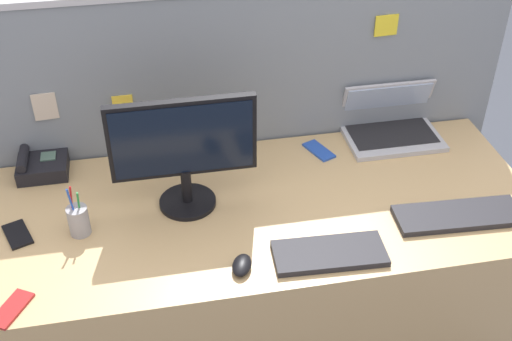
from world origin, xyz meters
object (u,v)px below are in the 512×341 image
(desk_phone, at_px, (41,166))
(cell_phone_black_slab, at_px, (18,234))
(cell_phone_blue_case, at_px, (319,151))
(laptop, at_px, (390,124))
(computer_mouse_right_hand, at_px, (242,265))
(pen_cup, at_px, (79,220))
(keyboard_spare, at_px, (329,253))
(keyboard_main, at_px, (458,215))
(desktop_monitor, at_px, (183,147))
(cell_phone_red_case, at_px, (11,309))

(desk_phone, xyz_separation_m, cell_phone_black_slab, (-0.06, -0.34, -0.03))
(desk_phone, height_order, cell_phone_blue_case, desk_phone)
(desk_phone, bearing_deg, cell_phone_black_slab, -99.42)
(laptop, distance_m, computer_mouse_right_hand, 0.98)
(laptop, bearing_deg, cell_phone_black_slab, -166.06)
(desk_phone, xyz_separation_m, pen_cup, (0.15, -0.37, 0.02))
(keyboard_spare, xyz_separation_m, cell_phone_black_slab, (-0.99, 0.30, -0.01))
(laptop, height_order, pen_cup, laptop)
(cell_phone_black_slab, bearing_deg, keyboard_main, -28.70)
(laptop, distance_m, cell_phone_black_slab, 1.48)
(desktop_monitor, relative_size, laptop, 1.31)
(keyboard_main, xyz_separation_m, cell_phone_red_case, (-1.47, -0.14, -0.01))
(laptop, xyz_separation_m, keyboard_spare, (-0.44, -0.65, -0.04))
(desk_phone, relative_size, keyboard_spare, 0.51)
(keyboard_main, relative_size, pen_cup, 2.31)
(desktop_monitor, distance_m, pen_cup, 0.42)
(computer_mouse_right_hand, relative_size, cell_phone_blue_case, 0.71)
(computer_mouse_right_hand, bearing_deg, desktop_monitor, 130.46)
(desktop_monitor, relative_size, cell_phone_blue_case, 3.53)
(computer_mouse_right_hand, distance_m, cell_phone_blue_case, 0.72)
(keyboard_main, height_order, pen_cup, pen_cup)
(desktop_monitor, relative_size, cell_phone_red_case, 3.42)
(pen_cup, distance_m, cell_phone_black_slab, 0.22)
(desktop_monitor, height_order, cell_phone_blue_case, desktop_monitor)
(desktop_monitor, distance_m, cell_phone_red_case, 0.73)
(keyboard_spare, relative_size, cell_phone_red_case, 2.48)
(keyboard_main, bearing_deg, keyboard_spare, -165.53)
(cell_phone_red_case, bearing_deg, computer_mouse_right_hand, 33.67)
(keyboard_main, xyz_separation_m, computer_mouse_right_hand, (-0.77, -0.10, 0.01))
(laptop, xyz_separation_m, cell_phone_black_slab, (-1.43, -0.36, -0.04))
(keyboard_spare, distance_m, computer_mouse_right_hand, 0.29)
(keyboard_main, relative_size, cell_phone_blue_case, 3.12)
(laptop, height_order, keyboard_spare, laptop)
(desk_phone, relative_size, keyboard_main, 0.42)
(keyboard_spare, height_order, cell_phone_blue_case, keyboard_spare)
(laptop, relative_size, computer_mouse_right_hand, 3.78)
(laptop, xyz_separation_m, desk_phone, (-1.38, -0.01, -0.02))
(keyboard_spare, distance_m, cell_phone_black_slab, 1.04)
(keyboard_main, bearing_deg, computer_mouse_right_hand, -169.35)
(cell_phone_red_case, xyz_separation_m, cell_phone_blue_case, (1.10, 0.63, 0.00))
(desk_phone, bearing_deg, cell_phone_blue_case, -3.13)
(desk_phone, bearing_deg, laptop, 0.47)
(keyboard_main, bearing_deg, laptop, 98.03)
(desktop_monitor, xyz_separation_m, laptop, (0.86, 0.29, -0.19))
(computer_mouse_right_hand, xyz_separation_m, pen_cup, (-0.50, 0.27, 0.04))
(desk_phone, height_order, keyboard_spare, desk_phone)
(desk_phone, bearing_deg, keyboard_main, -20.80)
(computer_mouse_right_hand, relative_size, pen_cup, 0.53)
(keyboard_main, distance_m, cell_phone_red_case, 1.47)
(pen_cup, bearing_deg, cell_phone_black_slab, 171.86)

